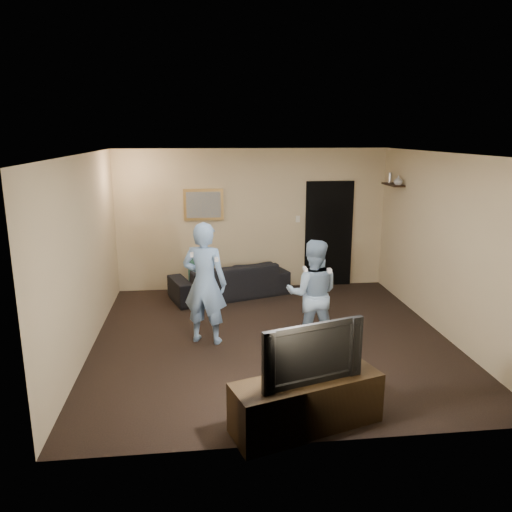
{
  "coord_description": "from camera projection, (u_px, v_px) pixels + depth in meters",
  "views": [
    {
      "loc": [
        -0.99,
        -6.59,
        2.86
      ],
      "look_at": [
        -0.19,
        0.3,
        1.15
      ],
      "focal_mm": 35.0,
      "sensor_mm": 36.0,
      "label": 1
    }
  ],
  "objects": [
    {
      "name": "tv_console",
      "position": [
        307.0,
        404.0,
        4.95
      ],
      "size": [
        1.59,
        0.92,
        0.54
      ],
      "primitive_type": "cube",
      "rotation": [
        0.0,
        0.0,
        0.3
      ],
      "color": "black",
      "rests_on": "ground"
    },
    {
      "name": "wall_left",
      "position": [
        85.0,
        255.0,
        6.56
      ],
      "size": [
        0.04,
        5.0,
        2.6
      ],
      "primitive_type": "cube",
      "color": "#C8B285",
      "rests_on": "ground"
    },
    {
      "name": "ceiling",
      "position": [
        273.0,
        154.0,
        6.53
      ],
      "size": [
        5.0,
        5.0,
        0.04
      ],
      "primitive_type": "cube",
      "color": "silver",
      "rests_on": "wall_back"
    },
    {
      "name": "painting_frame",
      "position": [
        204.0,
        205.0,
        9.06
      ],
      "size": [
        0.72,
        0.05,
        0.57
      ],
      "primitive_type": "cube",
      "color": "olive",
      "rests_on": "wall_back"
    },
    {
      "name": "shelf_vase",
      "position": [
        398.0,
        180.0,
        8.45
      ],
      "size": [
        0.19,
        0.19,
        0.16
      ],
      "primitive_type": "imported",
      "rotation": [
        0.0,
        0.0,
        0.3
      ],
      "color": "#A0A0A4",
      "rests_on": "wall_shelf"
    },
    {
      "name": "doorway",
      "position": [
        329.0,
        234.0,
        9.46
      ],
      "size": [
        0.9,
        0.06,
        2.0
      ],
      "primitive_type": "cube",
      "color": "black",
      "rests_on": "ground"
    },
    {
      "name": "throw_pillow",
      "position": [
        201.0,
        271.0,
        8.86
      ],
      "size": [
        0.45,
        0.23,
        0.43
      ],
      "primitive_type": "cube",
      "rotation": [
        0.0,
        0.0,
        -0.23
      ],
      "color": "#1A4F44",
      "rests_on": "sofa"
    },
    {
      "name": "painting_canvas",
      "position": [
        204.0,
        205.0,
        9.03
      ],
      "size": [
        0.62,
        0.01,
        0.47
      ],
      "primitive_type": "cube",
      "color": "slate",
      "rests_on": "painting_frame"
    },
    {
      "name": "wall_shelf",
      "position": [
        393.0,
        185.0,
        8.68
      ],
      "size": [
        0.2,
        0.6,
        0.03
      ],
      "primitive_type": "cube",
      "color": "black",
      "rests_on": "wall_right"
    },
    {
      "name": "sofa",
      "position": [
        229.0,
        280.0,
        8.96
      ],
      "size": [
        2.22,
        1.41,
        0.61
      ],
      "primitive_type": "imported",
      "rotation": [
        0.0,
        0.0,
        3.46
      ],
      "color": "black",
      "rests_on": "ground"
    },
    {
      "name": "ground",
      "position": [
        272.0,
        338.0,
        7.15
      ],
      "size": [
        5.0,
        5.0,
        0.0
      ],
      "primitive_type": "plane",
      "color": "black",
      "rests_on": "ground"
    },
    {
      "name": "light_switch",
      "position": [
        298.0,
        219.0,
        9.32
      ],
      "size": [
        0.08,
        0.02,
        0.12
      ],
      "primitive_type": "cube",
      "color": "silver",
      "rests_on": "wall_back"
    },
    {
      "name": "wall_right",
      "position": [
        445.0,
        246.0,
        7.12
      ],
      "size": [
        0.04,
        5.0,
        2.6
      ],
      "primitive_type": "cube",
      "color": "#C8B285",
      "rests_on": "ground"
    },
    {
      "name": "shelf_figurine",
      "position": [
        390.0,
        178.0,
        8.81
      ],
      "size": [
        0.06,
        0.06,
        0.18
      ],
      "primitive_type": "cylinder",
      "color": "#BABABE",
      "rests_on": "wall_shelf"
    },
    {
      "name": "wii_player_left",
      "position": [
        205.0,
        283.0,
        6.85
      ],
      "size": [
        0.73,
        0.6,
        1.71
      ],
      "color": "#7AA1D3",
      "rests_on": "ground"
    },
    {
      "name": "wall_front",
      "position": [
        313.0,
        314.0,
        4.43
      ],
      "size": [
        5.0,
        0.04,
        2.6
      ],
      "primitive_type": "cube",
      "color": "#C8B285",
      "rests_on": "ground"
    },
    {
      "name": "wall_back",
      "position": [
        253.0,
        220.0,
        9.25
      ],
      "size": [
        5.0,
        0.04,
        2.6
      ],
      "primitive_type": "cube",
      "color": "#C8B285",
      "rests_on": "ground"
    },
    {
      "name": "wii_player_right",
      "position": [
        313.0,
        294.0,
        6.74
      ],
      "size": [
        0.83,
        0.7,
        1.5
      ],
      "color": "#7F9CB9",
      "rests_on": "ground"
    },
    {
      "name": "television",
      "position": [
        308.0,
        350.0,
        4.82
      ],
      "size": [
        1.06,
        0.45,
        0.61
      ],
      "primitive_type": "imported",
      "rotation": [
        0.0,
        0.0,
        0.3
      ],
      "color": "black",
      "rests_on": "tv_console"
    }
  ]
}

